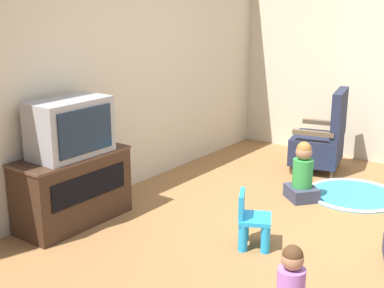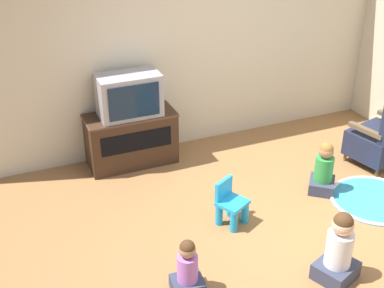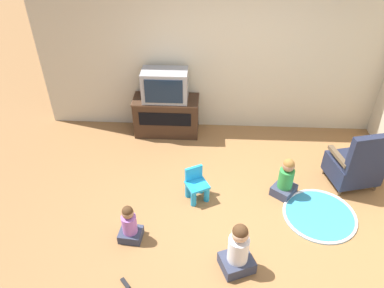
{
  "view_description": "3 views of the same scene",
  "coord_description": "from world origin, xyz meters",
  "px_view_note": "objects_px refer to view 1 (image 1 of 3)",
  "views": [
    {
      "loc": [
        -3.92,
        -1.75,
        2.01
      ],
      "look_at": [
        -0.38,
        0.91,
        0.76
      ],
      "focal_mm": 50.0,
      "sensor_mm": 36.0,
      "label": 1
    },
    {
      "loc": [
        -2.47,
        -3.64,
        3.27
      ],
      "look_at": [
        -0.66,
        0.69,
        0.74
      ],
      "focal_mm": 50.0,
      "sensor_mm": 36.0,
      "label": 2
    },
    {
      "loc": [
        -0.3,
        -3.38,
        3.65
      ],
      "look_at": [
        -0.5,
        0.63,
        0.63
      ],
      "focal_mm": 35.0,
      "sensor_mm": 36.0,
      "label": 3
    }
  ],
  "objects_px": {
    "tv_cabinet": "(73,188)",
    "black_armchair": "(322,140)",
    "yellow_kid_chair": "(253,224)",
    "television": "(70,128)",
    "child_watching_center": "(302,175)"
  },
  "relations": [
    {
      "from": "black_armchair",
      "to": "child_watching_center",
      "type": "height_order",
      "value": "black_armchair"
    },
    {
      "from": "black_armchair",
      "to": "yellow_kid_chair",
      "type": "height_order",
      "value": "black_armchair"
    },
    {
      "from": "tv_cabinet",
      "to": "television",
      "type": "relative_size",
      "value": 1.5
    },
    {
      "from": "tv_cabinet",
      "to": "black_armchair",
      "type": "bearing_deg",
      "value": -23.12
    },
    {
      "from": "child_watching_center",
      "to": "yellow_kid_chair",
      "type": "bearing_deg",
      "value": 134.79
    },
    {
      "from": "tv_cabinet",
      "to": "yellow_kid_chair",
      "type": "relative_size",
      "value": 2.26
    },
    {
      "from": "tv_cabinet",
      "to": "child_watching_center",
      "type": "height_order",
      "value": "tv_cabinet"
    },
    {
      "from": "tv_cabinet",
      "to": "child_watching_center",
      "type": "distance_m",
      "value": 2.24
    },
    {
      "from": "television",
      "to": "tv_cabinet",
      "type": "bearing_deg",
      "value": 90.0
    },
    {
      "from": "television",
      "to": "child_watching_center",
      "type": "distance_m",
      "value": 2.31
    },
    {
      "from": "tv_cabinet",
      "to": "black_armchair",
      "type": "relative_size",
      "value": 1.1
    },
    {
      "from": "tv_cabinet",
      "to": "child_watching_center",
      "type": "bearing_deg",
      "value": -38.67
    },
    {
      "from": "tv_cabinet",
      "to": "black_armchair",
      "type": "height_order",
      "value": "black_armchair"
    },
    {
      "from": "child_watching_center",
      "to": "tv_cabinet",
      "type": "bearing_deg",
      "value": 89.72
    },
    {
      "from": "television",
      "to": "child_watching_center",
      "type": "relative_size",
      "value": 1.18
    }
  ]
}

